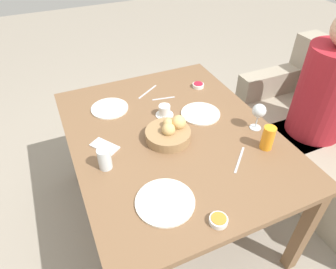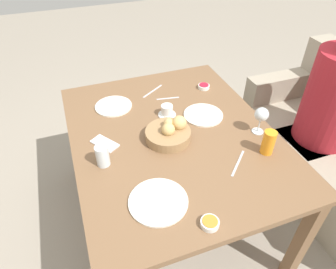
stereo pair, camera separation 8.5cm
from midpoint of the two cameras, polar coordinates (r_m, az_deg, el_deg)
ground_plane at (r=2.19m, az=1.86°, el=-14.63°), size 10.00×10.00×0.00m
dining_table at (r=1.71m, az=2.30°, el=-1.90°), size 1.36×1.09×0.73m
seated_person at (r=2.28m, az=28.42°, el=1.41°), size 0.37×0.48×1.27m
bread_basket at (r=1.59m, az=1.78°, el=0.35°), size 0.24×0.24×0.12m
plate_near_left at (r=1.88m, az=-9.08°, el=5.33°), size 0.23×0.23×0.01m
plate_near_right at (r=1.32m, az=0.02°, el=-12.68°), size 0.26×0.26×0.01m
plate_far_center at (r=1.79m, az=8.08°, el=3.68°), size 0.23×0.23×0.01m
juice_glass at (r=1.59m, az=20.05°, el=-1.45°), size 0.06×0.06×0.13m
water_tumbler at (r=1.46m, az=-10.77°, el=-4.03°), size 0.06×0.06×0.11m
wine_glass at (r=1.68m, az=18.76°, el=3.45°), size 0.08×0.08×0.16m
coffee_cup at (r=1.77m, az=1.19°, el=4.49°), size 0.11×0.11×0.07m
jam_bowl_berry at (r=2.06m, az=8.03°, el=9.03°), size 0.08×0.08×0.03m
jam_bowl_honey at (r=1.26m, az=9.96°, el=-16.32°), size 0.08×0.08×0.03m
fork_silver at (r=1.53m, az=14.73°, el=-5.34°), size 0.14×0.15×0.00m
knife_silver at (r=2.01m, az=-1.73°, el=8.24°), size 0.12×0.17×0.00m
spoon_coffee at (r=1.93m, az=1.23°, el=6.88°), size 0.04×0.15×0.00m
cell_phone at (r=1.60m, az=-10.51°, el=-1.72°), size 0.17×0.15×0.01m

